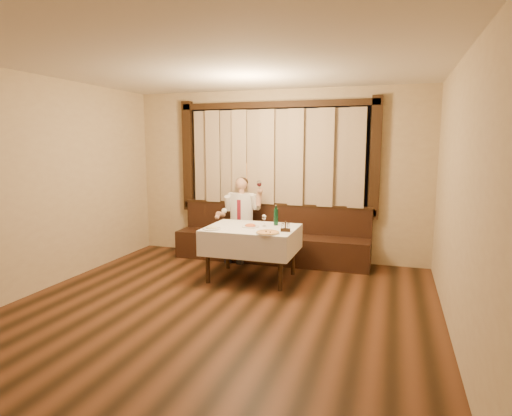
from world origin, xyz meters
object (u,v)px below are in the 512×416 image
(banquette, at_px, (271,242))
(pasta_red, at_px, (250,225))
(seated_man, at_px, (240,212))
(cruet_caddy, at_px, (285,228))
(pizza, at_px, (268,233))
(pasta_cream, at_px, (212,227))
(green_bottle, at_px, (276,217))
(dining_table, at_px, (252,234))

(banquette, xyz_separation_m, pasta_red, (-0.02, -1.02, 0.48))
(seated_man, bearing_deg, pasta_red, -62.25)
(cruet_caddy, bearing_deg, pizza, -141.77)
(pizza, height_order, seated_man, seated_man)
(pasta_red, bearing_deg, pasta_cream, -144.59)
(pasta_red, xyz_separation_m, cruet_caddy, (0.55, -0.15, 0.01))
(pizza, bearing_deg, pasta_red, 135.26)
(pasta_red, xyz_separation_m, green_bottle, (0.31, 0.24, 0.09))
(cruet_caddy, bearing_deg, green_bottle, 112.36)
(dining_table, height_order, cruet_caddy, cruet_caddy)
(seated_man, bearing_deg, pasta_cream, -88.26)
(pasta_cream, distance_m, cruet_caddy, 1.02)
(pasta_cream, bearing_deg, pasta_red, 35.41)
(dining_table, relative_size, green_bottle, 4.28)
(dining_table, bearing_deg, pizza, -46.22)
(pasta_red, height_order, green_bottle, green_bottle)
(green_bottle, bearing_deg, pizza, -85.05)
(pasta_red, bearing_deg, dining_table, -2.95)
(green_bottle, bearing_deg, dining_table, -140.78)
(green_bottle, xyz_separation_m, seated_man, (-0.80, 0.70, -0.08))
(pizza, height_order, pasta_red, pasta_red)
(dining_table, bearing_deg, green_bottle, 39.22)
(dining_table, xyz_separation_m, cruet_caddy, (0.53, -0.15, 0.15))
(banquette, distance_m, pizza, 1.49)
(banquette, bearing_deg, green_bottle, -69.70)
(banquette, height_order, pizza, banquette)
(seated_man, bearing_deg, pizza, -56.57)
(pasta_red, relative_size, green_bottle, 0.83)
(dining_table, relative_size, seated_man, 0.93)
(pizza, relative_size, pasta_cream, 1.25)
(pasta_red, relative_size, pasta_cream, 0.97)
(pasta_cream, bearing_deg, dining_table, 34.22)
(pizza, bearing_deg, cruet_caddy, 47.32)
(dining_table, distance_m, pizza, 0.51)
(banquette, relative_size, pasta_red, 12.97)
(green_bottle, bearing_deg, banquette, 110.30)
(cruet_caddy, bearing_deg, dining_table, 154.74)
(pasta_red, bearing_deg, green_bottle, 37.33)
(green_bottle, xyz_separation_m, cruet_caddy, (0.24, -0.39, -0.08))
(green_bottle, height_order, cruet_caddy, green_bottle)
(pizza, xyz_separation_m, pasta_red, (-0.36, 0.36, 0.02))
(dining_table, xyz_separation_m, pizza, (0.34, -0.36, 0.12))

